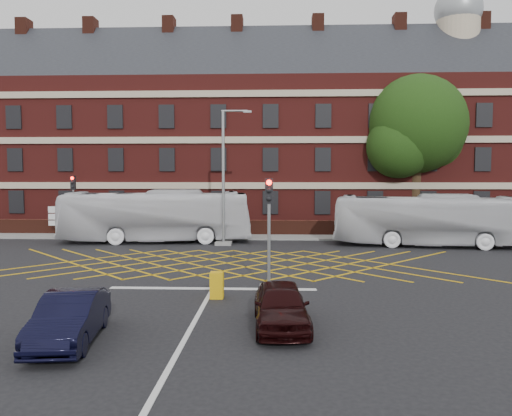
{
  "coord_description": "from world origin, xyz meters",
  "views": [
    {
      "loc": [
        2.45,
        -22.42,
        4.48
      ],
      "look_at": [
        1.47,
        1.5,
        2.79
      ],
      "focal_mm": 35.0,
      "sensor_mm": 36.0,
      "label": 1
    }
  ],
  "objects_px": {
    "direction_signs": "(56,217)",
    "traffic_light_near": "(269,245)",
    "street_lamp": "(224,200)",
    "utility_cabinet": "(217,285)",
    "bus_right": "(428,220)",
    "car_maroon": "(281,305)",
    "bus_left": "(157,216)",
    "car_navy": "(70,318)",
    "deciduous_tree": "(416,131)",
    "traffic_light_far": "(74,213)"
  },
  "relations": [
    {
      "from": "direction_signs",
      "to": "traffic_light_near",
      "type": "bearing_deg",
      "value": -45.76
    },
    {
      "from": "street_lamp",
      "to": "utility_cabinet",
      "type": "distance_m",
      "value": 13.5
    },
    {
      "from": "traffic_light_near",
      "to": "direction_signs",
      "type": "height_order",
      "value": "traffic_light_near"
    },
    {
      "from": "bus_right",
      "to": "car_maroon",
      "type": "xyz_separation_m",
      "value": [
        -9.12,
        -16.52,
        -0.94
      ]
    },
    {
      "from": "direction_signs",
      "to": "car_maroon",
      "type": "bearing_deg",
      "value": -52.2
    },
    {
      "from": "bus_left",
      "to": "car_maroon",
      "type": "xyz_separation_m",
      "value": [
        7.89,
        -17.64,
        -1.04
      ]
    },
    {
      "from": "bus_right",
      "to": "street_lamp",
      "type": "xyz_separation_m",
      "value": [
        -12.48,
        0.04,
        1.22
      ]
    },
    {
      "from": "car_navy",
      "to": "direction_signs",
      "type": "relative_size",
      "value": 1.79
    },
    {
      "from": "car_navy",
      "to": "direction_signs",
      "type": "xyz_separation_m",
      "value": [
        -10.04,
        21.64,
        0.73
      ]
    },
    {
      "from": "street_lamp",
      "to": "car_navy",
      "type": "bearing_deg",
      "value": -97.07
    },
    {
      "from": "car_navy",
      "to": "deciduous_tree",
      "type": "xyz_separation_m",
      "value": [
        16.06,
        25.98,
        6.99
      ]
    },
    {
      "from": "deciduous_tree",
      "to": "traffic_light_near",
      "type": "relative_size",
      "value": 2.79
    },
    {
      "from": "traffic_light_far",
      "to": "street_lamp",
      "type": "distance_m",
      "value": 11.02
    },
    {
      "from": "traffic_light_far",
      "to": "street_lamp",
      "type": "relative_size",
      "value": 0.51
    },
    {
      "from": "deciduous_tree",
      "to": "traffic_light_far",
      "type": "xyz_separation_m",
      "value": [
        -24.46,
        -5.25,
        -5.88
      ]
    },
    {
      "from": "car_maroon",
      "to": "street_lamp",
      "type": "distance_m",
      "value": 17.04
    },
    {
      "from": "bus_left",
      "to": "car_maroon",
      "type": "relative_size",
      "value": 3.18
    },
    {
      "from": "bus_right",
      "to": "deciduous_tree",
      "type": "relative_size",
      "value": 0.96
    },
    {
      "from": "street_lamp",
      "to": "direction_signs",
      "type": "height_order",
      "value": "street_lamp"
    },
    {
      "from": "car_navy",
      "to": "utility_cabinet",
      "type": "distance_m",
      "value": 5.84
    },
    {
      "from": "traffic_light_near",
      "to": "car_navy",
      "type": "bearing_deg",
      "value": -130.76
    },
    {
      "from": "traffic_light_far",
      "to": "direction_signs",
      "type": "height_order",
      "value": "traffic_light_far"
    },
    {
      "from": "car_maroon",
      "to": "traffic_light_far",
      "type": "xyz_separation_m",
      "value": [
        -13.99,
        19.25,
        1.11
      ]
    },
    {
      "from": "bus_right",
      "to": "utility_cabinet",
      "type": "xyz_separation_m",
      "value": [
        -11.38,
        -13.21,
        -1.12
      ]
    },
    {
      "from": "bus_right",
      "to": "deciduous_tree",
      "type": "height_order",
      "value": "deciduous_tree"
    },
    {
      "from": "traffic_light_near",
      "to": "street_lamp",
      "type": "bearing_deg",
      "value": 103.72
    },
    {
      "from": "deciduous_tree",
      "to": "utility_cabinet",
      "type": "height_order",
      "value": "deciduous_tree"
    },
    {
      "from": "car_navy",
      "to": "bus_left",
      "type": "bearing_deg",
      "value": 89.4
    },
    {
      "from": "street_lamp",
      "to": "direction_signs",
      "type": "distance_m",
      "value": 12.88
    },
    {
      "from": "bus_right",
      "to": "traffic_light_near",
      "type": "xyz_separation_m",
      "value": [
        -9.54,
        -12.0,
        0.17
      ]
    },
    {
      "from": "traffic_light_far",
      "to": "utility_cabinet",
      "type": "bearing_deg",
      "value": -53.65
    },
    {
      "from": "utility_cabinet",
      "to": "deciduous_tree",
      "type": "bearing_deg",
      "value": 59.0
    },
    {
      "from": "street_lamp",
      "to": "car_maroon",
      "type": "bearing_deg",
      "value": -78.55
    },
    {
      "from": "deciduous_tree",
      "to": "street_lamp",
      "type": "height_order",
      "value": "deciduous_tree"
    },
    {
      "from": "bus_right",
      "to": "car_navy",
      "type": "relative_size",
      "value": 2.9
    },
    {
      "from": "direction_signs",
      "to": "utility_cabinet",
      "type": "bearing_deg",
      "value": -51.55
    },
    {
      "from": "traffic_light_far",
      "to": "utility_cabinet",
      "type": "height_order",
      "value": "traffic_light_far"
    },
    {
      "from": "bus_left",
      "to": "traffic_light_near",
      "type": "bearing_deg",
      "value": -155.79
    },
    {
      "from": "deciduous_tree",
      "to": "utility_cabinet",
      "type": "distance_m",
      "value": 25.74
    },
    {
      "from": "bus_right",
      "to": "direction_signs",
      "type": "distance_m",
      "value": 25.02
    },
    {
      "from": "street_lamp",
      "to": "utility_cabinet",
      "type": "height_order",
      "value": "street_lamp"
    },
    {
      "from": "car_maroon",
      "to": "street_lamp",
      "type": "relative_size",
      "value": 0.46
    },
    {
      "from": "car_maroon",
      "to": "direction_signs",
      "type": "height_order",
      "value": "direction_signs"
    },
    {
      "from": "traffic_light_far",
      "to": "street_lamp",
      "type": "xyz_separation_m",
      "value": [
        10.64,
        -2.69,
        1.05
      ]
    },
    {
      "from": "car_navy",
      "to": "traffic_light_near",
      "type": "xyz_separation_m",
      "value": [
        5.18,
        6.01,
        1.11
      ]
    },
    {
      "from": "bus_right",
      "to": "car_maroon",
      "type": "height_order",
      "value": "bus_right"
    },
    {
      "from": "deciduous_tree",
      "to": "bus_left",
      "type": "bearing_deg",
      "value": -159.51
    },
    {
      "from": "bus_left",
      "to": "traffic_light_far",
      "type": "bearing_deg",
      "value": 69.76
    },
    {
      "from": "deciduous_tree",
      "to": "street_lamp",
      "type": "bearing_deg",
      "value": -150.13
    },
    {
      "from": "bus_right",
      "to": "traffic_light_near",
      "type": "distance_m",
      "value": 15.33
    }
  ]
}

